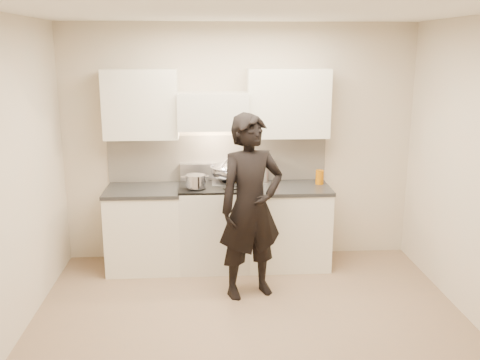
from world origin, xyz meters
name	(u,v)px	position (x,y,z in m)	size (l,w,h in m)	color
ground_plane	(251,327)	(0.00, 0.00, 0.00)	(4.00, 4.00, 0.00)	#86684C
room_shell	(242,143)	(-0.06, 0.37, 1.60)	(4.04, 3.54, 2.70)	beige
stove	(214,225)	(-0.30, 1.42, 0.47)	(0.76, 0.65, 0.96)	beige
counter_right	(287,225)	(0.53, 1.43, 0.46)	(0.92, 0.67, 0.92)	silver
counter_left	(145,228)	(-1.08, 1.43, 0.46)	(0.82, 0.67, 0.92)	silver
wok	(229,171)	(-0.13, 1.57, 1.07)	(0.42, 0.51, 0.33)	#B5B7C8
stock_pot	(195,181)	(-0.50, 1.28, 1.03)	(0.30, 0.22, 0.14)	#B5B7C8
utensil_crock	(263,174)	(0.27, 1.63, 1.02)	(0.12, 0.12, 0.32)	#B8B8C1
spice_jar	(277,177)	(0.43, 1.64, 0.97)	(0.04, 0.04, 0.10)	#BF5622
oil_glass	(320,177)	(0.90, 1.50, 1.00)	(0.09, 0.09, 0.16)	#AF5D04
person	(251,207)	(0.05, 0.67, 0.91)	(0.67, 0.44, 1.83)	black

